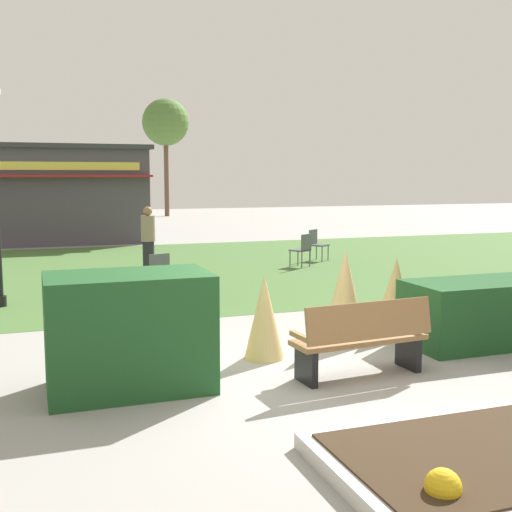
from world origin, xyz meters
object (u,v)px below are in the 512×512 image
at_px(parked_car_west_slot, 45,214).
at_px(cafe_chair_east, 157,271).
at_px(cafe_chair_center, 316,242).
at_px(cafe_chair_west, 303,247).
at_px(park_bench, 363,338).
at_px(person_strolling, 148,241).
at_px(food_kiosk, 42,194).
at_px(tree_right_bg, 166,123).

bearing_deg(parked_car_west_slot, cafe_chair_east, -85.10).
bearing_deg(cafe_chair_center, cafe_chair_west, -129.41).
relative_size(park_bench, cafe_chair_east, 1.95).
bearing_deg(parked_car_west_slot, person_strolling, -83.12).
height_order(food_kiosk, cafe_chair_center, food_kiosk).
distance_m(cafe_chair_east, tree_right_bg, 27.07).
relative_size(park_bench, cafe_chair_center, 1.95).
distance_m(food_kiosk, tree_right_bg, 15.74).
xyz_separation_m(food_kiosk, cafe_chair_east, (1.89, -12.67, -1.24)).
bearing_deg(food_kiosk, cafe_chair_west, -56.69).
distance_m(cafe_chair_west, person_strolling, 4.16).
bearing_deg(cafe_chair_west, cafe_chair_center, 50.59).
distance_m(food_kiosk, cafe_chair_center, 11.32).
bearing_deg(person_strolling, tree_right_bg, 12.83).
bearing_deg(cafe_chair_east, food_kiosk, 98.48).
distance_m(park_bench, person_strolling, 8.83).
distance_m(food_kiosk, person_strolling, 10.12).
xyz_separation_m(park_bench, food_kiosk, (-3.25, 18.60, 1.29)).
relative_size(cafe_chair_east, parked_car_west_slot, 0.21).
distance_m(food_kiosk, cafe_chair_west, 11.66).
relative_size(person_strolling, tree_right_bg, 0.24).
height_order(park_bench, cafe_chair_center, park_bench).
xyz_separation_m(cafe_chair_east, tree_right_bg, (5.55, 26.01, 5.05)).
relative_size(person_strolling, parked_car_west_slot, 0.40).
xyz_separation_m(parked_car_west_slot, tree_right_bg, (7.21, 6.70, 4.93)).
height_order(food_kiosk, parked_car_west_slot, food_kiosk).
relative_size(cafe_chair_east, cafe_chair_center, 1.00).
relative_size(cafe_chair_west, parked_car_west_slot, 0.21).
bearing_deg(food_kiosk, tree_right_bg, 60.84).
bearing_deg(person_strolling, cafe_chair_west, -62.42).
relative_size(food_kiosk, parked_car_west_slot, 1.78).
relative_size(cafe_chair_west, cafe_chair_east, 1.00).
relative_size(cafe_chair_center, parked_car_west_slot, 0.21).
bearing_deg(person_strolling, food_kiosk, 38.26).
distance_m(cafe_chair_center, person_strolling, 5.23).
height_order(cafe_chair_west, cafe_chair_east, same).
bearing_deg(cafe_chair_east, tree_right_bg, 77.95).
xyz_separation_m(park_bench, tree_right_bg, (4.19, 31.93, 5.10)).
bearing_deg(food_kiosk, cafe_chair_east, -81.52).
height_order(person_strolling, tree_right_bg, tree_right_bg).
distance_m(park_bench, parked_car_west_slot, 25.42).
height_order(food_kiosk, person_strolling, food_kiosk).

